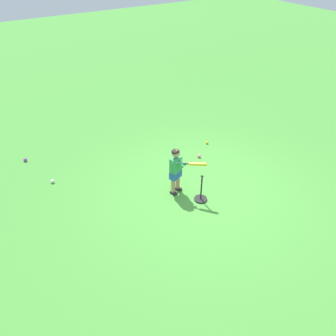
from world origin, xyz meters
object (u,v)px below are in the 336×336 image
(child_batter, at_px, (177,167))
(play_ball_center_lawn, at_px, (207,142))
(play_ball_near_batter, at_px, (52,181))
(play_ball_by_bucket, at_px, (25,160))
(batting_tee, at_px, (201,196))
(play_ball_behind_batter, at_px, (199,156))

(child_batter, height_order, play_ball_center_lawn, child_batter)
(play_ball_near_batter, distance_m, play_ball_by_bucket, 1.27)
(play_ball_by_bucket, height_order, batting_tee, batting_tee)
(play_ball_center_lawn, xyz_separation_m, batting_tee, (-1.54, -1.77, 0.07))
(play_ball_near_batter, bearing_deg, play_ball_center_lawn, -7.30)
(play_ball_by_bucket, xyz_separation_m, batting_tee, (2.80, -3.52, 0.06))
(play_ball_behind_batter, xyz_separation_m, play_ball_near_batter, (-3.45, 0.94, 0.00))
(play_ball_behind_batter, xyz_separation_m, play_ball_center_lawn, (0.58, 0.43, -0.00))
(play_ball_behind_batter, distance_m, play_ball_by_bucket, 4.34)
(child_batter, bearing_deg, play_ball_near_batter, 141.01)
(play_ball_behind_batter, height_order, play_ball_by_bucket, play_ball_by_bucket)
(play_ball_center_lawn, bearing_deg, play_ball_near_batter, 172.70)
(play_ball_near_batter, height_order, play_ball_center_lawn, play_ball_near_batter)
(play_ball_by_bucket, bearing_deg, play_ball_center_lawn, -22.01)
(play_ball_center_lawn, xyz_separation_m, play_ball_by_bucket, (-4.33, 1.75, 0.01))
(child_batter, relative_size, play_ball_center_lawn, 14.55)
(play_ball_center_lawn, distance_m, batting_tee, 2.35)
(child_batter, height_order, play_ball_behind_batter, child_batter)
(play_ball_near_batter, distance_m, batting_tee, 3.38)
(play_ball_by_bucket, bearing_deg, play_ball_near_batter, -76.18)
(play_ball_near_batter, xyz_separation_m, play_ball_center_lawn, (4.03, -0.52, -0.01))
(play_ball_center_lawn, height_order, play_ball_by_bucket, play_ball_by_bucket)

